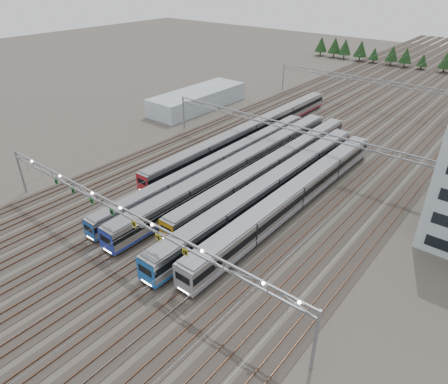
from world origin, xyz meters
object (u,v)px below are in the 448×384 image
Objects in this scene: train_d at (272,166)px; train_a at (251,131)px; gantry_near at (122,213)px; gantry_mid at (285,130)px; train_f at (295,195)px; train_e at (271,187)px; train_c at (240,166)px; west_shed at (198,99)px; train_b at (219,163)px; gantry_far at (372,84)px.

train_a is at bearing 138.39° from train_d.
gantry_near reaches higher than gantry_mid.
gantry_mid is (-11.25, 14.81, 4.06)m from train_f.
train_e is at bearing -178.39° from train_f.
train_e reaches higher than train_c.
train_c is at bearing -138.06° from train_d.
train_c is at bearing -37.32° from west_shed.
train_f is (18.00, -2.33, 0.39)m from train_b.
train_e is at bearing -83.57° from gantry_far.
gantry_far is 47.86m from west_shed.
train_b is 18.15m from train_f.
train_e is (18.00, -19.23, 0.17)m from train_a.
train_c is 1.07× the size of gantry_near.
train_c is 43.25m from west_shed.
train_d is 0.97× the size of gantry_mid.
gantry_near reaches higher than train_b.
train_a reaches higher than train_d.
train_e is at bearing -58.12° from train_d.
train_e is 0.99× the size of gantry_mid.
west_shed reaches higher than train_d.
train_c is 1.07× the size of gantry_mid.
gantry_mid reaches higher than train_c.
west_shed is (-29.89, 26.96, 0.43)m from train_b.
gantry_far reaches higher than train_d.
gantry_near reaches higher than train_d.
gantry_near is at bearing -94.05° from train_d.
train_c is at bearing 160.48° from train_e.
gantry_mid is 1.88× the size of west_shed.
gantry_near reaches higher than gantry_far.
west_shed is at bearing 158.45° from gantry_mid.
train_a is 46.06m from gantry_near.
train_c is (9.00, -16.04, 0.11)m from train_a.
train_b is 1.03× the size of gantry_near.
train_a reaches higher than train_b.
gantry_mid is at bearing 114.31° from train_e.
train_e is (13.50, -2.46, 0.38)m from train_b.
gantry_far is (0.05, 85.12, -0.70)m from gantry_near.
gantry_near is 85.12m from gantry_far.
train_c is 2.01× the size of west_shed.
train_d is at bearing 85.95° from gantry_near.
gantry_mid is at bearing -21.55° from west_shed.
gantry_near is 1.00× the size of gantry_mid.
train_d is at bearing -87.56° from gantry_far.
train_f is at bearing -40.33° from train_a.
train_f is at bearing 1.61° from train_e.
train_f is 61.00m from gantry_far.
train_f reaches higher than train_b.
gantry_near is at bearing -85.56° from train_c.
train_d is at bearing 41.94° from train_c.
gantry_mid and gantry_far have the same top height.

